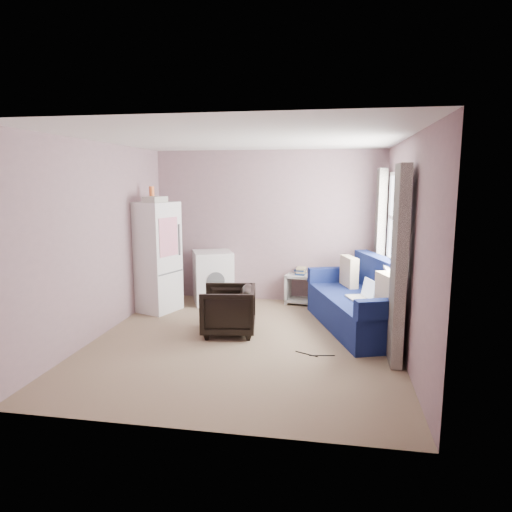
{
  "coord_description": "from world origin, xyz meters",
  "views": [
    {
      "loc": [
        1.08,
        -5.4,
        2.02
      ],
      "look_at": [
        0.05,
        0.6,
        1.0
      ],
      "focal_mm": 32.0,
      "sensor_mm": 36.0,
      "label": 1
    }
  ],
  "objects": [
    {
      "name": "room",
      "position": [
        0.02,
        0.01,
        1.25
      ],
      "size": [
        3.84,
        4.24,
        2.54
      ],
      "color": "#89725A",
      "rests_on": "ground"
    },
    {
      "name": "armchair",
      "position": [
        -0.27,
        0.28,
        0.35
      ],
      "size": [
        0.73,
        0.77,
        0.7
      ],
      "primitive_type": "imported",
      "rotation": [
        0.0,
        0.0,
        -1.43
      ],
      "color": "black",
      "rests_on": "ground"
    },
    {
      "name": "fridge",
      "position": [
        -1.62,
        1.16,
        0.86
      ],
      "size": [
        0.75,
        0.74,
        1.92
      ],
      "rotation": [
        0.0,
        0.0,
        -0.36
      ],
      "color": "white",
      "rests_on": "ground"
    },
    {
      "name": "washing_machine",
      "position": [
        -0.87,
        1.74,
        0.45
      ],
      "size": [
        0.8,
        0.8,
        0.86
      ],
      "rotation": [
        0.0,
        0.0,
        0.41
      ],
      "color": "white",
      "rests_on": "ground"
    },
    {
      "name": "side_table",
      "position": [
        0.56,
        1.96,
        0.28
      ],
      "size": [
        0.5,
        0.5,
        0.6
      ],
      "rotation": [
        0.0,
        0.0,
        -0.16
      ],
      "color": "#B2B2AE",
      "rests_on": "ground"
    },
    {
      "name": "sofa",
      "position": [
        1.54,
        0.81,
        0.34
      ],
      "size": [
        1.58,
        2.29,
        0.93
      ],
      "rotation": [
        0.0,
        0.0,
        0.33
      ],
      "color": "navy",
      "rests_on": "ground"
    },
    {
      "name": "window_dressing",
      "position": [
        1.78,
        0.7,
        1.11
      ],
      "size": [
        0.17,
        2.62,
        2.18
      ],
      "color": "white",
      "rests_on": "ground"
    },
    {
      "name": "floor_cables",
      "position": [
        0.9,
        -0.31,
        0.01
      ],
      "size": [
        0.46,
        0.14,
        0.01
      ],
      "rotation": [
        0.0,
        0.0,
        -0.1
      ],
      "color": "black",
      "rests_on": "ground"
    }
  ]
}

